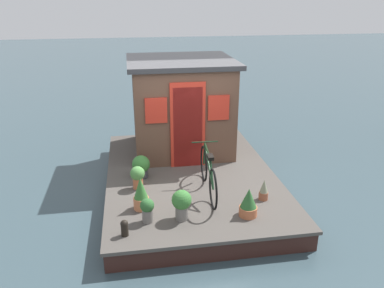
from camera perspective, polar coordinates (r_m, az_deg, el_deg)
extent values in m
plane|color=#384C54|center=(8.12, -0.23, -6.66)|extent=(60.00, 60.00, 0.00)
cube|color=#4C4742|center=(7.96, -0.23, -4.38)|extent=(4.86, 3.36, 0.06)
cube|color=#381E19|center=(8.05, -0.23, -5.63)|extent=(4.76, 3.29, 0.33)
cube|color=brown|center=(8.83, -1.62, 5.38)|extent=(1.97, 2.12, 2.00)
cube|color=#28282B|center=(8.60, -1.69, 12.11)|extent=(2.17, 2.32, 0.10)
cube|color=maroon|center=(7.92, -0.62, 2.38)|extent=(0.04, 0.60, 1.70)
cube|color=red|center=(7.90, -0.61, 2.71)|extent=(0.03, 0.72, 1.80)
cube|color=red|center=(7.92, 3.95, 5.36)|extent=(0.03, 0.44, 0.52)
cube|color=red|center=(7.74, -5.32, 4.93)|extent=(0.03, 0.44, 0.52)
torus|color=black|center=(7.49, 1.75, -2.89)|extent=(0.70, 0.07, 0.70)
torus|color=black|center=(6.55, 3.14, -6.69)|extent=(0.70, 0.07, 0.70)
cylinder|color=black|center=(6.88, 2.48, -3.13)|extent=(1.00, 0.08, 0.48)
cylinder|color=black|center=(6.96, 2.29, -1.00)|extent=(0.64, 0.06, 0.07)
cylinder|color=black|center=(6.61, 2.92, -4.41)|extent=(0.37, 0.05, 0.44)
cylinder|color=black|center=(7.37, 1.82, -1.43)|extent=(0.12, 0.04, 0.46)
cube|color=black|center=(6.66, 2.72, -1.93)|extent=(0.20, 0.11, 0.06)
cylinder|color=black|center=(7.23, 1.90, 0.30)|extent=(0.05, 0.50, 0.02)
cylinder|color=#B2603D|center=(6.52, 8.26, -9.77)|extent=(0.30, 0.30, 0.16)
cone|color=#2D602D|center=(6.40, 8.37, -7.88)|extent=(0.27, 0.27, 0.33)
cylinder|color=slate|center=(6.32, -6.56, -10.45)|extent=(0.17, 0.17, 0.22)
sphere|color=#2D602D|center=(6.23, -6.63, -8.98)|extent=(0.23, 0.23, 0.23)
cylinder|color=#935138|center=(7.04, 10.48, -7.50)|extent=(0.17, 0.17, 0.15)
cone|color=gray|center=(6.95, 10.58, -6.11)|extent=(0.15, 0.15, 0.24)
cylinder|color=#C6754C|center=(6.69, -7.48, -8.63)|extent=(0.26, 0.26, 0.21)
cone|color=#387533|center=(6.55, -7.60, -6.41)|extent=(0.24, 0.24, 0.37)
cylinder|color=slate|center=(6.35, -1.52, -10.06)|extent=(0.21, 0.21, 0.24)
sphere|color=#387533|center=(6.23, -1.55, -8.24)|extent=(0.32, 0.32, 0.32)
cylinder|color=#38383D|center=(7.77, -7.47, -4.33)|extent=(0.26, 0.26, 0.16)
ellipsoid|color=#387533|center=(7.69, -7.54, -2.96)|extent=(0.35, 0.35, 0.35)
cylinder|color=#B2603D|center=(7.35, -7.97, -5.73)|extent=(0.19, 0.19, 0.21)
sphere|color=#4C8942|center=(7.26, -8.05, -4.32)|extent=(0.27, 0.27, 0.27)
cylinder|color=black|center=(6.05, -9.91, -12.32)|extent=(0.11, 0.11, 0.21)
sphere|color=black|center=(6.00, -9.97, -11.50)|extent=(0.12, 0.12, 0.12)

